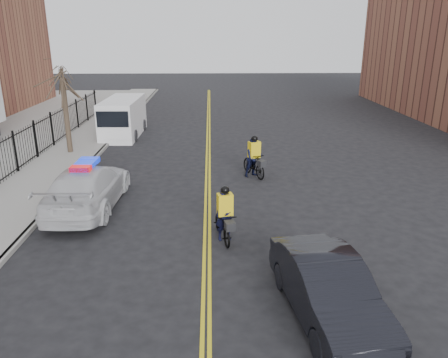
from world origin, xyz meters
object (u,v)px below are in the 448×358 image
police_cruiser (88,187)px  cargo_van (123,118)px  dark_sedan (328,290)px  cyclist_near (225,221)px  cyclist_far (254,160)px

police_cruiser → cargo_van: 12.30m
dark_sedan → cyclist_near: size_ratio=2.33×
police_cruiser → cargo_van: cargo_van is taller
dark_sedan → cyclist_near: bearing=110.2°
cyclist_near → dark_sedan: bearing=-73.8°
police_cruiser → cyclist_near: size_ratio=2.94×
police_cruiser → cyclist_far: (6.69, 3.62, -0.06)m
cyclist_near → cyclist_far: bearing=64.5°
dark_sedan → cargo_van: bearing=105.4°
cargo_van → police_cruiser: bearing=-84.4°
dark_sedan → cyclist_far: size_ratio=2.30×
dark_sedan → cyclist_far: 10.71m
police_cruiser → cyclist_far: size_ratio=2.91×
police_cruiser → cyclist_near: (5.13, -2.87, -0.20)m
cyclist_far → dark_sedan: bearing=-110.7°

